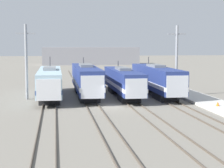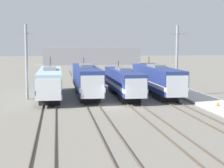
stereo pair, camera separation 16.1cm
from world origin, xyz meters
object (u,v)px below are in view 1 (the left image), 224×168
locomotive_far_left (50,82)px  catenary_tower_right (177,60)px  locomotive_center_right (123,82)px  locomotive_center_left (86,80)px  traffic_cone (218,104)px  locomotive_far_right (157,80)px  catenary_tower_left (26,61)px

locomotive_far_left → catenary_tower_right: bearing=-1.7°
locomotive_center_right → locomotive_center_left: bearing=160.9°
locomotive_far_left → traffic_cone: (18.35, -11.03, -1.54)m
catenary_tower_right → traffic_cone: catenary_tower_right is taller
traffic_cone → locomotive_center_left: bearing=137.5°
locomotive_center_right → catenary_tower_right: bearing=-1.2°
locomotive_center_right → locomotive_far_right: (4.88, 1.11, 0.15)m
catenary_tower_right → traffic_cone: size_ratio=19.92×
locomotive_far_right → catenary_tower_left: (-17.56, -1.26, 2.79)m
locomotive_far_left → locomotive_center_right: (9.76, -0.37, -0.05)m
locomotive_far_right → traffic_cone: (3.71, -11.77, -1.64)m
locomotive_center_left → locomotive_far_right: size_ratio=1.01×
locomotive_center_right → traffic_cone: bearing=-51.1°
locomotive_center_left → catenary_tower_right: catenary_tower_right is taller
locomotive_far_left → catenary_tower_left: (-2.92, -0.52, 2.89)m
locomotive_far_left → catenary_tower_right: size_ratio=1.91×
locomotive_far_right → catenary_tower_left: 17.82m
locomotive_center_right → locomotive_far_left: bearing=177.8°
locomotive_far_left → catenary_tower_right: (17.06, -0.52, 2.89)m
locomotive_center_left → catenary_tower_right: size_ratio=2.00×
locomotive_far_left → catenary_tower_left: 4.14m
locomotive_center_left → catenary_tower_left: bearing=-166.7°
catenary_tower_left → catenary_tower_right: 19.97m
traffic_cone → locomotive_far_right: bearing=107.5°
catenary_tower_right → locomotive_far_left: bearing=178.3°
locomotive_center_left → locomotive_far_right: (9.76, -0.58, -0.05)m
catenary_tower_left → catenary_tower_right: bearing=0.0°
locomotive_center_right → catenary_tower_right: 7.87m
locomotive_far_right → locomotive_center_right: bearing=-167.2°
locomotive_far_left → locomotive_far_right: (14.64, 0.74, 0.10)m
locomotive_center_right → catenary_tower_left: catenary_tower_left is taller
locomotive_far_right → traffic_cone: bearing=-72.5°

